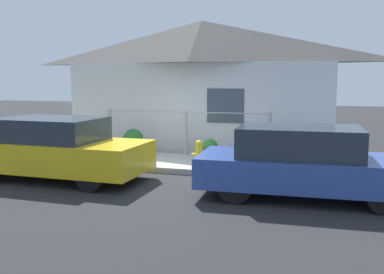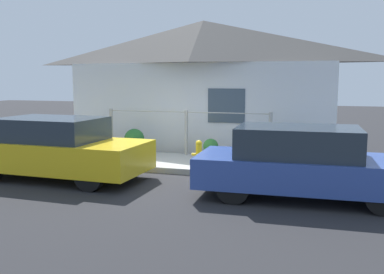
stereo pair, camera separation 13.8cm
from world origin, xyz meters
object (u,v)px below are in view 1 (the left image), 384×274
object	(u,v)px
car_right	(305,163)
potted_plant_near_hydrant	(210,147)
potted_plant_corner	(288,149)
car_left	(57,149)
potted_plant_by_fence	(133,140)
fire_hydrant	(199,153)

from	to	relation	value
car_right	potted_plant_near_hydrant	world-z (taller)	car_right
car_right	potted_plant_corner	bearing A→B (deg)	98.19
car_left	potted_plant_near_hydrant	bearing A→B (deg)	44.05
potted_plant_near_hydrant	potted_plant_corner	xyz separation A→B (m)	(2.09, -0.02, 0.06)
potted_plant_near_hydrant	potted_plant_by_fence	bearing A→B (deg)	175.11
car_right	potted_plant_by_fence	bearing A→B (deg)	147.03
fire_hydrant	potted_plant_corner	size ratio (longest dim) A/B	0.99
fire_hydrant	potted_plant_by_fence	world-z (taller)	potted_plant_by_fence
fire_hydrant	potted_plant_near_hydrant	bearing A→B (deg)	89.39
potted_plant_by_fence	car_right	bearing A→B (deg)	-30.76
potted_plant_by_fence	potted_plant_corner	world-z (taller)	potted_plant_by_fence
fire_hydrant	potted_plant_near_hydrant	distance (m)	1.11
car_left	potted_plant_by_fence	bearing A→B (deg)	79.99
potted_plant_corner	potted_plant_near_hydrant	bearing A→B (deg)	179.40
fire_hydrant	car_right	bearing A→B (deg)	-32.31
car_right	potted_plant_by_fence	distance (m)	5.80
car_right	potted_plant_near_hydrant	xyz separation A→B (m)	(-2.60, 2.76, -0.24)
car_right	fire_hydrant	xyz separation A→B (m)	(-2.61, 1.65, -0.21)
fire_hydrant	potted_plant_corner	bearing A→B (deg)	27.40
potted_plant_by_fence	potted_plant_corner	size ratio (longest dim) A/B	1.08
potted_plant_by_fence	fire_hydrant	bearing A→B (deg)	-28.99
potted_plant_corner	car_left	bearing A→B (deg)	-151.63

